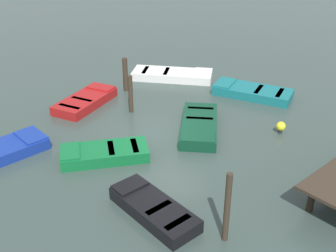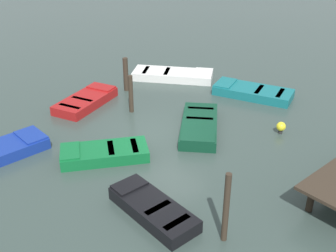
# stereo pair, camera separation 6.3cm
# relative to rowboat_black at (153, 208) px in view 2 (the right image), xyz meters

# --- Properties ---
(ground_plane) EXTENTS (80.00, 80.00, 0.00)m
(ground_plane) POSITION_rel_rowboat_black_xyz_m (-3.63, -3.16, -0.22)
(ground_plane) COLOR #33423D
(rowboat_black) EXTENTS (1.25, 2.94, 0.46)m
(rowboat_black) POSITION_rel_rowboat_black_xyz_m (0.00, 0.00, 0.00)
(rowboat_black) COLOR black
(rowboat_black) RESTS_ON ground_plane
(rowboat_green) EXTENTS (3.21, 2.68, 0.46)m
(rowboat_green) POSITION_rel_rowboat_black_xyz_m (-0.79, -3.42, -0.00)
(rowboat_green) COLOR #0F602D
(rowboat_green) RESTS_ON ground_plane
(rowboat_dark_green) EXTENTS (3.52, 3.26, 0.46)m
(rowboat_dark_green) POSITION_rel_rowboat_black_xyz_m (-4.72, -2.52, -0.00)
(rowboat_dark_green) COLOR #0C3823
(rowboat_dark_green) RESTS_ON ground_plane
(rowboat_red) EXTENTS (3.39, 2.33, 0.46)m
(rowboat_red) POSITION_rel_rowboat_black_xyz_m (-2.87, -7.65, -0.00)
(rowboat_red) COLOR maroon
(rowboat_red) RESTS_ON ground_plane
(rowboat_white) EXTENTS (3.58, 4.13, 0.46)m
(rowboat_white) POSITION_rel_rowboat_black_xyz_m (-7.96, -7.28, -0.00)
(rowboat_white) COLOR silver
(rowboat_white) RESTS_ON ground_plane
(rowboat_teal) EXTENTS (2.58, 3.83, 0.46)m
(rowboat_teal) POSITION_rel_rowboat_black_xyz_m (-9.05, -3.12, -0.00)
(rowboat_teal) COLOR #14666B
(rowboat_teal) RESTS_ON ground_plane
(mooring_piling_far_right) EXTENTS (0.19, 0.19, 1.65)m
(mooring_piling_far_right) POSITION_rel_rowboat_black_xyz_m (-3.89, -5.70, 0.61)
(mooring_piling_far_right) COLOR #33281E
(mooring_piling_far_right) RESTS_ON ground_plane
(mooring_piling_near_left) EXTENTS (0.24, 0.24, 1.62)m
(mooring_piling_near_left) POSITION_rel_rowboat_black_xyz_m (-5.24, -7.74, 0.59)
(mooring_piling_near_left) COLOR #33281E
(mooring_piling_near_left) RESTS_ON ground_plane
(mooring_piling_far_left) EXTENTS (0.16, 0.16, 2.07)m
(mooring_piling_far_left) POSITION_rel_rowboat_black_xyz_m (-0.68, 2.04, 0.82)
(mooring_piling_far_left) COLOR #33281E
(mooring_piling_far_left) RESTS_ON ground_plane
(marker_buoy) EXTENTS (0.36, 0.36, 0.48)m
(marker_buoy) POSITION_rel_rowboat_black_xyz_m (-6.83, -0.17, 0.07)
(marker_buoy) COLOR #262626
(marker_buoy) RESTS_ON ground_plane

